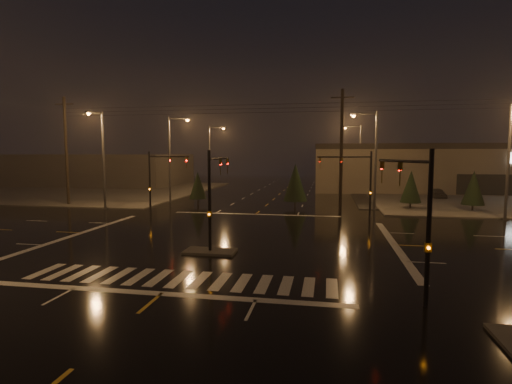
% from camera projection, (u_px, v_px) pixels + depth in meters
% --- Properties ---
extents(ground, '(140.00, 140.00, 0.00)m').
position_uv_depth(ground, '(227.00, 238.00, 27.37)').
color(ground, black).
rests_on(ground, ground).
extents(sidewalk_ne, '(36.00, 36.00, 0.12)m').
position_uv_depth(sidewalk_ne, '(510.00, 198.00, 51.43)').
color(sidewalk_ne, '#45423D').
rests_on(sidewalk_ne, ground).
extents(sidewalk_nw, '(36.00, 36.00, 0.12)m').
position_uv_depth(sidewalk_nw, '(88.00, 190.00, 62.05)').
color(sidewalk_nw, '#45423D').
rests_on(sidewalk_nw, ground).
extents(median_island, '(3.00, 1.60, 0.15)m').
position_uv_depth(median_island, '(210.00, 251.00, 23.44)').
color(median_island, '#45423D').
rests_on(median_island, ground).
extents(crosswalk, '(15.00, 2.60, 0.01)m').
position_uv_depth(crosswalk, '(179.00, 279.00, 18.55)').
color(crosswalk, beige).
rests_on(crosswalk, ground).
extents(stop_bar_near, '(16.00, 0.50, 0.01)m').
position_uv_depth(stop_bar_near, '(161.00, 294.00, 16.59)').
color(stop_bar_near, beige).
rests_on(stop_bar_near, ground).
extents(stop_bar_far, '(16.00, 0.50, 0.01)m').
position_uv_depth(stop_bar_far, '(256.00, 214.00, 38.14)').
color(stop_bar_far, beige).
rests_on(stop_bar_far, ground).
extents(retail_building, '(60.20, 28.30, 7.20)m').
position_uv_depth(retail_building, '(502.00, 165.00, 65.84)').
color(retail_building, '#746552').
rests_on(retail_building, ground).
extents(commercial_block, '(30.00, 18.00, 5.60)m').
position_uv_depth(commercial_block, '(101.00, 169.00, 74.42)').
color(commercial_block, '#3A3633').
rests_on(commercial_block, ground).
extents(signal_mast_median, '(0.25, 4.59, 6.00)m').
position_uv_depth(signal_mast_median, '(214.00, 188.00, 23.99)').
color(signal_mast_median, black).
rests_on(signal_mast_median, ground).
extents(signal_mast_ne, '(4.84, 1.86, 6.00)m').
position_uv_depth(signal_mast_ne, '(359.00, 176.00, 35.24)').
color(signal_mast_ne, black).
rests_on(signal_mast_ne, ground).
extents(signal_mast_nw, '(4.84, 1.86, 6.00)m').
position_uv_depth(signal_mast_nw, '(158.00, 174.00, 38.60)').
color(signal_mast_nw, black).
rests_on(signal_mast_nw, ground).
extents(signal_mast_se, '(1.55, 3.87, 6.00)m').
position_uv_depth(signal_mast_se, '(417.00, 207.00, 15.65)').
color(signal_mast_se, black).
rests_on(signal_mast_se, ground).
extents(streetlight_1, '(2.77, 0.32, 10.00)m').
position_uv_depth(streetlight_1, '(172.00, 153.00, 46.41)').
color(streetlight_1, '#38383A').
rests_on(streetlight_1, ground).
extents(streetlight_2, '(2.77, 0.32, 10.00)m').
position_uv_depth(streetlight_2, '(211.00, 153.00, 62.08)').
color(streetlight_2, '#38383A').
rests_on(streetlight_2, ground).
extents(streetlight_3, '(2.77, 0.32, 10.00)m').
position_uv_depth(streetlight_3, '(373.00, 153.00, 40.49)').
color(streetlight_3, '#38383A').
rests_on(streetlight_3, ground).
extents(streetlight_4, '(2.77, 0.32, 10.00)m').
position_uv_depth(streetlight_4, '(358.00, 153.00, 60.08)').
color(streetlight_4, '#38383A').
rests_on(streetlight_4, ground).
extents(streetlight_5, '(0.32, 2.77, 10.00)m').
position_uv_depth(streetlight_5, '(101.00, 153.00, 40.59)').
color(streetlight_5, '#38383A').
rests_on(streetlight_5, ground).
extents(streetlight_6, '(0.32, 2.77, 10.00)m').
position_uv_depth(streetlight_6, '(511.00, 153.00, 33.86)').
color(streetlight_6, '#38383A').
rests_on(streetlight_6, ground).
extents(utility_pole_0, '(2.20, 0.32, 12.00)m').
position_uv_depth(utility_pole_0, '(66.00, 150.00, 44.37)').
color(utility_pole_0, black).
rests_on(utility_pole_0, ground).
extents(utility_pole_1, '(2.20, 0.32, 12.00)m').
position_uv_depth(utility_pole_1, '(341.00, 150.00, 39.07)').
color(utility_pole_1, black).
rests_on(utility_pole_1, ground).
extents(conifer_0, '(2.13, 2.13, 4.03)m').
position_uv_depth(conifer_0, '(411.00, 187.00, 41.54)').
color(conifer_0, black).
rests_on(conifer_0, ground).
extents(conifer_1, '(2.18, 2.18, 4.11)m').
position_uv_depth(conifer_1, '(474.00, 188.00, 39.74)').
color(conifer_1, black).
rests_on(conifer_1, ground).
extents(conifer_3, '(1.95, 1.95, 3.75)m').
position_uv_depth(conifer_3, '(198.00, 185.00, 45.03)').
color(conifer_3, black).
rests_on(conifer_3, ground).
extents(conifer_4, '(2.56, 2.56, 4.70)m').
position_uv_depth(conifer_4, '(295.00, 182.00, 42.81)').
color(conifer_4, black).
rests_on(conifer_4, ground).
extents(car_parked, '(1.65, 3.92, 1.33)m').
position_uv_depth(car_parked, '(438.00, 193.00, 51.48)').
color(car_parked, black).
rests_on(car_parked, ground).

